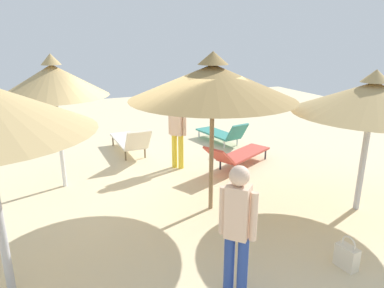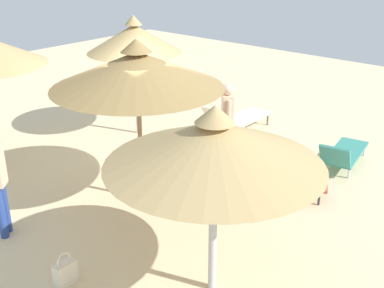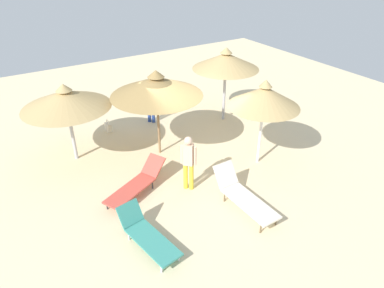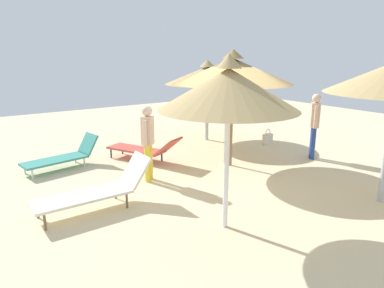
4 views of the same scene
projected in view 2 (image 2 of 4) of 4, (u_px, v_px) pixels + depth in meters
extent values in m
cube|color=beige|center=(144.00, 173.00, 10.07)|extent=(24.00, 24.00, 0.10)
cylinder|color=white|center=(136.00, 85.00, 11.56)|extent=(0.09, 0.09, 2.39)
cone|color=tan|center=(134.00, 39.00, 11.14)|extent=(2.17, 2.17, 0.63)
cone|color=tan|center=(133.00, 20.00, 10.98)|extent=(0.39, 0.39, 0.22)
cylinder|color=#B2B2B7|center=(213.00, 221.00, 6.28)|extent=(0.11, 0.11, 2.11)
cone|color=tan|center=(214.00, 144.00, 5.87)|extent=(2.72, 2.72, 0.55)
cone|color=tan|center=(215.00, 114.00, 5.72)|extent=(0.49, 0.49, 0.22)
cylinder|color=olive|center=(140.00, 136.00, 8.54)|extent=(0.08, 0.08, 2.43)
cone|color=#997A47|center=(137.00, 70.00, 8.08)|extent=(2.91, 2.91, 0.60)
cone|color=#997A47|center=(136.00, 45.00, 7.93)|extent=(0.52, 0.52, 0.22)
cube|color=teal|center=(346.00, 152.00, 10.28)|extent=(1.62, 0.84, 0.05)
cylinder|color=silver|center=(342.00, 146.00, 10.96)|extent=(0.04, 0.04, 0.23)
cylinder|color=silver|center=(364.00, 150.00, 10.73)|extent=(0.04, 0.04, 0.23)
cylinder|color=silver|center=(324.00, 167.00, 9.94)|extent=(0.04, 0.04, 0.23)
cylinder|color=silver|center=(349.00, 173.00, 9.71)|extent=(0.04, 0.04, 0.23)
cube|color=teal|center=(335.00, 156.00, 9.45)|extent=(0.43, 0.63, 0.50)
cube|color=#CC4C3F|center=(282.00, 180.00, 9.03)|extent=(1.21, 1.72, 0.05)
cylinder|color=#2D2D33|center=(320.00, 186.00, 9.14)|extent=(0.04, 0.04, 0.26)
cylinder|color=#2D2D33|center=(319.00, 198.00, 8.72)|extent=(0.04, 0.04, 0.26)
cylinder|color=#2D2D33|center=(247.00, 178.00, 9.47)|extent=(0.04, 0.04, 0.26)
cylinder|color=#2D2D33|center=(242.00, 189.00, 9.05)|extent=(0.04, 0.04, 0.26)
cube|color=#CC4C3F|center=(225.00, 162.00, 9.20)|extent=(0.74, 0.73, 0.46)
cube|color=silver|center=(243.00, 118.00, 12.04)|extent=(1.75, 0.66, 0.05)
cylinder|color=brown|center=(250.00, 115.00, 12.78)|extent=(0.04, 0.04, 0.29)
cylinder|color=brown|center=(268.00, 120.00, 12.47)|extent=(0.04, 0.04, 0.29)
cylinder|color=brown|center=(216.00, 131.00, 11.74)|extent=(0.04, 0.04, 0.29)
cylinder|color=brown|center=(234.00, 136.00, 11.43)|extent=(0.04, 0.04, 0.29)
cube|color=silver|center=(217.00, 118.00, 11.17)|extent=(0.44, 0.64, 0.58)
cylinder|color=yellow|center=(226.00, 142.00, 10.36)|extent=(0.13, 0.13, 0.85)
cylinder|color=yellow|center=(227.00, 145.00, 10.20)|extent=(0.13, 0.13, 0.85)
cube|color=beige|center=(227.00, 110.00, 9.99)|extent=(0.35, 0.35, 0.64)
sphere|color=beige|center=(228.00, 90.00, 9.82)|extent=(0.23, 0.23, 0.23)
cylinder|color=beige|center=(226.00, 108.00, 10.17)|extent=(0.09, 0.09, 0.59)
cylinder|color=beige|center=(229.00, 114.00, 9.83)|extent=(0.09, 0.09, 0.59)
cylinder|color=navy|center=(5.00, 207.00, 7.82)|extent=(0.13, 0.13, 0.88)
cylinder|color=navy|center=(1.00, 213.00, 7.66)|extent=(0.13, 0.13, 0.88)
cylinder|color=beige|center=(0.00, 162.00, 7.62)|extent=(0.09, 0.09, 0.61)
cube|color=beige|center=(65.00, 273.00, 6.71)|extent=(0.33, 0.19, 0.34)
torus|color=beige|center=(64.00, 260.00, 6.62)|extent=(0.23, 0.04, 0.23)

